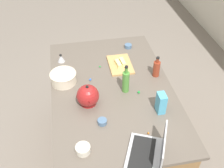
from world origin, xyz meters
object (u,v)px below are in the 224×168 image
at_px(laptop, 150,152).
at_px(ramekin_medium, 128,46).
at_px(mixing_bowl_large, 63,78).
at_px(kettle, 88,96).
at_px(bottle_soy, 156,68).
at_px(cutting_board, 120,65).
at_px(ramekin_wide, 83,149).
at_px(ramekin_small, 102,122).
at_px(kitchen_timer, 61,58).
at_px(butter_stick_left, 118,64).
at_px(bottle_olive, 126,81).
at_px(butter_stick_right, 122,62).
at_px(candy_bag, 161,103).

relative_size(laptop, ramekin_medium, 5.14).
bearing_deg(mixing_bowl_large, laptop, 30.72).
bearing_deg(kettle, bottle_soy, 110.70).
distance_m(mixing_bowl_large, cutting_board, 0.56).
bearing_deg(ramekin_wide, ramekin_small, 143.29).
xyz_separation_m(mixing_bowl_large, kitchen_timer, (-0.32, -0.01, -0.02)).
xyz_separation_m(mixing_bowl_large, ramekin_medium, (-0.44, 0.68, -0.03)).
height_order(butter_stick_left, kitchen_timer, kitchen_timer).
relative_size(ramekin_medium, kitchen_timer, 0.94).
distance_m(mixing_bowl_large, bottle_olive, 0.55).
bearing_deg(butter_stick_right, cutting_board, -82.46).
bearing_deg(ramekin_wide, bottle_soy, 133.58).
bearing_deg(ramekin_small, cutting_board, 157.57).
height_order(bottle_olive, kitchen_timer, bottle_olive).
relative_size(bottle_olive, butter_stick_left, 2.34).
bearing_deg(ramekin_small, butter_stick_left, 158.73).
height_order(laptop, ramekin_wide, laptop).
height_order(laptop, butter_stick_right, laptop).
relative_size(bottle_olive, ramekin_small, 3.64).
height_order(cutting_board, ramekin_small, ramekin_small).
bearing_deg(kettle, ramekin_wide, -11.24).
bearing_deg(bottle_olive, bottle_soy, 115.52).
distance_m(mixing_bowl_large, butter_stick_left, 0.53).
bearing_deg(ramekin_medium, cutting_board, -26.89).
height_order(bottle_soy, butter_stick_right, bottle_soy).
bearing_deg(bottle_soy, laptop, -20.38).
bearing_deg(bottle_olive, kitchen_timer, -135.74).
height_order(kettle, ramekin_small, kettle).
xyz_separation_m(butter_stick_left, butter_stick_right, (-0.02, 0.04, 0.00)).
xyz_separation_m(bottle_olive, ramekin_small, (0.32, -0.25, -0.09)).
relative_size(ramekin_small, candy_bag, 0.42).
distance_m(ramekin_small, ramekin_wide, 0.28).
height_order(butter_stick_right, ramekin_wide, butter_stick_right).
height_order(mixing_bowl_large, ramekin_small, mixing_bowl_large).
distance_m(butter_stick_right, ramekin_wide, 1.02).
xyz_separation_m(laptop, ramekin_wide, (-0.12, -0.43, -0.02)).
xyz_separation_m(mixing_bowl_large, butter_stick_left, (-0.13, 0.51, -0.02)).
distance_m(mixing_bowl_large, candy_bag, 0.87).
relative_size(laptop, bottle_olive, 1.45).
xyz_separation_m(butter_stick_right, candy_bag, (0.64, 0.16, 0.05)).
relative_size(mixing_bowl_large, butter_stick_right, 2.09).
relative_size(kettle, ramekin_wide, 2.09).
bearing_deg(ramekin_wide, cutting_board, 153.67).
relative_size(kettle, ramekin_small, 3.02).
height_order(bottle_olive, ramekin_wide, bottle_olive).
height_order(kettle, ramekin_medium, kettle).
height_order(bottle_olive, cutting_board, bottle_olive).
relative_size(laptop, butter_stick_left, 3.39).
bearing_deg(kitchen_timer, ramekin_medium, 99.51).
xyz_separation_m(ramekin_medium, ramekin_wide, (1.19, -0.59, 0.01)).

